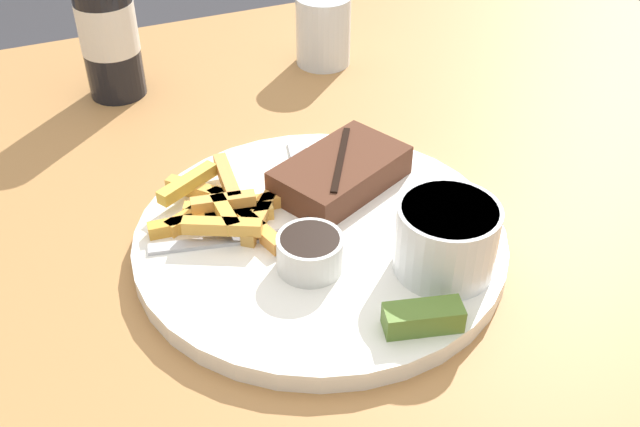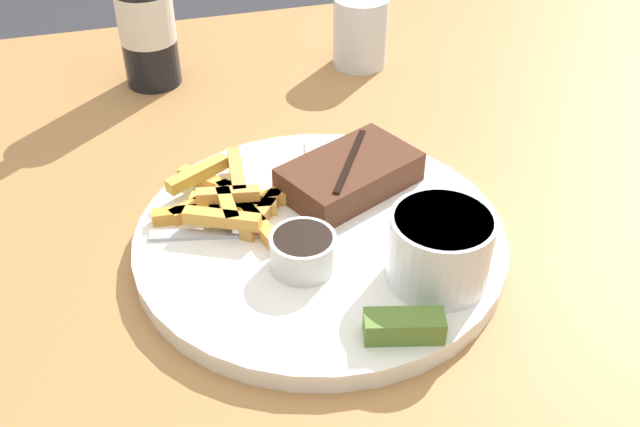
{
  "view_description": "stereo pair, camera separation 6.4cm",
  "coord_description": "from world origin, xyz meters",
  "px_view_note": "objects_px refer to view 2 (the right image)",
  "views": [
    {
      "loc": [
        -0.2,
        -0.46,
        1.16
      ],
      "look_at": [
        0.0,
        0.0,
        0.77
      ],
      "focal_mm": 42.0,
      "sensor_mm": 36.0,
      "label": 1
    },
    {
      "loc": [
        -0.13,
        -0.49,
        1.16
      ],
      "look_at": [
        0.0,
        0.0,
        0.77
      ],
      "focal_mm": 42.0,
      "sensor_mm": 36.0,
      "label": 2
    }
  ],
  "objects_px": {
    "drinking_glass": "(360,31)",
    "coleslaw_cup": "(440,245)",
    "dipping_sauce_cup": "(303,250)",
    "fork_utensil": "(221,233)",
    "dinner_plate": "(320,240)",
    "steak_portion": "(350,174)",
    "knife_utensil": "(316,199)",
    "beer_bottle": "(145,13)",
    "pickle_spear": "(404,326)"
  },
  "relations": [
    {
      "from": "dinner_plate",
      "to": "fork_utensil",
      "type": "height_order",
      "value": "fork_utensil"
    },
    {
      "from": "dipping_sauce_cup",
      "to": "knife_utensil",
      "type": "height_order",
      "value": "dipping_sauce_cup"
    },
    {
      "from": "dinner_plate",
      "to": "steak_portion",
      "type": "height_order",
      "value": "steak_portion"
    },
    {
      "from": "knife_utensil",
      "to": "beer_bottle",
      "type": "distance_m",
      "value": 0.34
    },
    {
      "from": "beer_bottle",
      "to": "steak_portion",
      "type": "bearing_deg",
      "value": -62.57
    },
    {
      "from": "pickle_spear",
      "to": "beer_bottle",
      "type": "xyz_separation_m",
      "value": [
        -0.14,
        0.49,
        0.06
      ]
    },
    {
      "from": "dipping_sauce_cup",
      "to": "drinking_glass",
      "type": "relative_size",
      "value": 0.63
    },
    {
      "from": "coleslaw_cup",
      "to": "drinking_glass",
      "type": "bearing_deg",
      "value": 80.5
    },
    {
      "from": "knife_utensil",
      "to": "pickle_spear",
      "type": "bearing_deg",
      "value": -160.38
    },
    {
      "from": "knife_utensil",
      "to": "beer_bottle",
      "type": "height_order",
      "value": "beer_bottle"
    },
    {
      "from": "steak_portion",
      "to": "drinking_glass",
      "type": "height_order",
      "value": "drinking_glass"
    },
    {
      "from": "steak_portion",
      "to": "knife_utensil",
      "type": "height_order",
      "value": "steak_portion"
    },
    {
      "from": "coleslaw_cup",
      "to": "beer_bottle",
      "type": "xyz_separation_m",
      "value": [
        -0.18,
        0.43,
        0.04
      ]
    },
    {
      "from": "drinking_glass",
      "to": "fork_utensil",
      "type": "bearing_deg",
      "value": -125.96
    },
    {
      "from": "coleslaw_cup",
      "to": "drinking_glass",
      "type": "xyz_separation_m",
      "value": [
        0.07,
        0.41,
        -0.01
      ]
    },
    {
      "from": "beer_bottle",
      "to": "drinking_glass",
      "type": "bearing_deg",
      "value": -4.25
    },
    {
      "from": "drinking_glass",
      "to": "coleslaw_cup",
      "type": "bearing_deg",
      "value": -99.5
    },
    {
      "from": "coleslaw_cup",
      "to": "knife_utensil",
      "type": "xyz_separation_m",
      "value": [
        -0.07,
        0.12,
        -0.03
      ]
    },
    {
      "from": "coleslaw_cup",
      "to": "fork_utensil",
      "type": "bearing_deg",
      "value": 147.93
    },
    {
      "from": "coleslaw_cup",
      "to": "pickle_spear",
      "type": "bearing_deg",
      "value": -132.44
    },
    {
      "from": "pickle_spear",
      "to": "beer_bottle",
      "type": "bearing_deg",
      "value": 105.64
    },
    {
      "from": "fork_utensil",
      "to": "steak_portion",
      "type": "bearing_deg",
      "value": 28.78
    },
    {
      "from": "beer_bottle",
      "to": "drinking_glass",
      "type": "distance_m",
      "value": 0.26
    },
    {
      "from": "steak_portion",
      "to": "coleslaw_cup",
      "type": "xyz_separation_m",
      "value": [
        0.03,
        -0.14,
        0.02
      ]
    },
    {
      "from": "dipping_sauce_cup",
      "to": "fork_utensil",
      "type": "bearing_deg",
      "value": 135.77
    },
    {
      "from": "pickle_spear",
      "to": "knife_utensil",
      "type": "xyz_separation_m",
      "value": [
        -0.02,
        0.18,
        -0.01
      ]
    },
    {
      "from": "dinner_plate",
      "to": "steak_portion",
      "type": "xyz_separation_m",
      "value": [
        0.04,
        0.06,
        0.02
      ]
    },
    {
      "from": "dipping_sauce_cup",
      "to": "beer_bottle",
      "type": "bearing_deg",
      "value": 102.18
    },
    {
      "from": "pickle_spear",
      "to": "beer_bottle",
      "type": "distance_m",
      "value": 0.51
    },
    {
      "from": "knife_utensil",
      "to": "steak_portion",
      "type": "bearing_deg",
      "value": -56.53
    },
    {
      "from": "coleslaw_cup",
      "to": "beer_bottle",
      "type": "bearing_deg",
      "value": 113.07
    },
    {
      "from": "steak_portion",
      "to": "knife_utensil",
      "type": "relative_size",
      "value": 0.88
    },
    {
      "from": "dipping_sauce_cup",
      "to": "fork_utensil",
      "type": "distance_m",
      "value": 0.08
    },
    {
      "from": "beer_bottle",
      "to": "knife_utensil",
      "type": "bearing_deg",
      "value": -69.09
    },
    {
      "from": "dinner_plate",
      "to": "dipping_sauce_cup",
      "type": "xyz_separation_m",
      "value": [
        -0.03,
        -0.04,
        0.03
      ]
    },
    {
      "from": "dinner_plate",
      "to": "coleslaw_cup",
      "type": "height_order",
      "value": "coleslaw_cup"
    },
    {
      "from": "fork_utensil",
      "to": "dinner_plate",
      "type": "bearing_deg",
      "value": 0.0
    },
    {
      "from": "dinner_plate",
      "to": "coleslaw_cup",
      "type": "xyz_separation_m",
      "value": [
        0.08,
        -0.08,
        0.04
      ]
    },
    {
      "from": "knife_utensil",
      "to": "beer_bottle",
      "type": "bearing_deg",
      "value": 34.67
    },
    {
      "from": "steak_portion",
      "to": "coleslaw_cup",
      "type": "distance_m",
      "value": 0.14
    },
    {
      "from": "coleslaw_cup",
      "to": "fork_utensil",
      "type": "height_order",
      "value": "coleslaw_cup"
    },
    {
      "from": "steak_portion",
      "to": "pickle_spear",
      "type": "distance_m",
      "value": 0.19
    },
    {
      "from": "coleslaw_cup",
      "to": "drinking_glass",
      "type": "height_order",
      "value": "drinking_glass"
    },
    {
      "from": "dipping_sauce_cup",
      "to": "drinking_glass",
      "type": "bearing_deg",
      "value": 65.52
    },
    {
      "from": "knife_utensil",
      "to": "fork_utensil",
      "type": "bearing_deg",
      "value": 118.77
    },
    {
      "from": "dipping_sauce_cup",
      "to": "dinner_plate",
      "type": "bearing_deg",
      "value": 57.17
    },
    {
      "from": "knife_utensil",
      "to": "beer_bottle",
      "type": "xyz_separation_m",
      "value": [
        -0.12,
        0.31,
        0.07
      ]
    },
    {
      "from": "steak_portion",
      "to": "fork_utensil",
      "type": "height_order",
      "value": "steak_portion"
    },
    {
      "from": "steak_portion",
      "to": "fork_utensil",
      "type": "bearing_deg",
      "value": -163.66
    },
    {
      "from": "coleslaw_cup",
      "to": "dipping_sauce_cup",
      "type": "distance_m",
      "value": 0.11
    }
  ]
}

